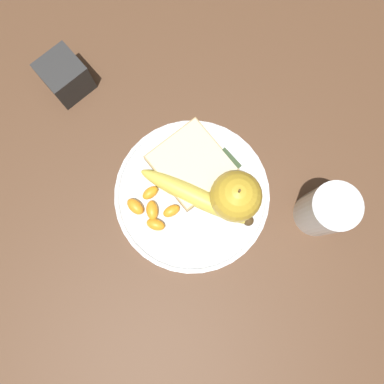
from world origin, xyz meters
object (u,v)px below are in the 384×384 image
at_px(apple, 236,196).
at_px(condiment_caddy, 65,77).
at_px(banana, 197,197).
at_px(fork, 189,193).
at_px(juice_glass, 325,211).
at_px(bread_slice, 191,164).
at_px(plate, 192,195).
at_px(jam_packet, 226,166).

height_order(apple, condiment_caddy, apple).
bearing_deg(condiment_caddy, banana, -173.66).
xyz_separation_m(apple, fork, (0.06, 0.05, -0.04)).
xyz_separation_m(banana, condiment_caddy, (0.31, 0.03, 0.01)).
xyz_separation_m(juice_glass, condiment_caddy, (0.46, 0.17, -0.01)).
xyz_separation_m(fork, condiment_caddy, (0.29, 0.03, 0.02)).
xyz_separation_m(bread_slice, condiment_caddy, (0.26, 0.06, 0.01)).
xyz_separation_m(apple, condiment_caddy, (0.35, 0.08, -0.02)).
distance_m(juice_glass, fork, 0.22).
bearing_deg(banana, plate, 11.36).
distance_m(plate, fork, 0.01).
height_order(apple, fork, apple).
relative_size(juice_glass, fork, 0.68).
height_order(bread_slice, fork, bread_slice).
bearing_deg(fork, plate, -108.80).
height_order(banana, jam_packet, banana).
distance_m(jam_packet, condiment_caddy, 0.32).
bearing_deg(apple, banana, 45.06).
height_order(plate, condiment_caddy, condiment_caddy).
distance_m(plate, juice_glass, 0.21).
bearing_deg(plate, jam_packet, -92.68).
bearing_deg(jam_packet, banana, 95.99).
height_order(juice_glass, bread_slice, juice_glass).
bearing_deg(bread_slice, banana, 149.08).
xyz_separation_m(apple, jam_packet, (0.05, -0.03, -0.03)).
xyz_separation_m(apple, bread_slice, (0.09, 0.01, -0.03)).
relative_size(fork, jam_packet, 3.63).
distance_m(apple, bread_slice, 0.10).
height_order(plate, banana, banana).
height_order(banana, fork, banana).
height_order(plate, jam_packet, jam_packet).
relative_size(bread_slice, condiment_caddy, 1.79).
relative_size(plate, fork, 1.72).
bearing_deg(apple, condiment_caddy, 12.37).
relative_size(juice_glass, bread_slice, 0.85).
bearing_deg(banana, fork, 15.61).
distance_m(plate, bread_slice, 0.05).
xyz_separation_m(plate, condiment_caddy, (0.29, 0.03, 0.03)).
xyz_separation_m(juice_glass, banana, (0.15, 0.13, -0.02)).
bearing_deg(plate, bread_slice, -39.74).
bearing_deg(fork, apple, -95.64).
height_order(bread_slice, jam_packet, same).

